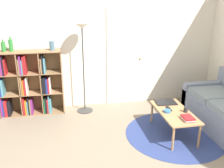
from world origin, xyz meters
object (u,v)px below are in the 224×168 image
bottle_middle (3,47)px  vase_on_shelf (52,46)px  bookshelf (28,85)px  laptop (166,102)px  bowl (167,111)px  floor_lamp (82,42)px  coffee_table (174,114)px  cup (186,110)px  bottle_right (11,45)px

bottle_middle → vase_on_shelf: size_ratio=1.28×
bookshelf → laptop: (2.42, -0.94, -0.16)m
bowl → vase_on_shelf: 2.37m
floor_lamp → bookshelf: bearing=173.4°
bottle_middle → coffee_table: bearing=-25.4°
bottle_middle → cup: bearing=-25.2°
cup → bottle_middle: bearing=154.8°
bowl → bottle_right: 2.97m
laptop → vase_on_shelf: vase_on_shelf is taller
bookshelf → bottle_middle: bearing=176.3°
coffee_table → vase_on_shelf: 2.49m
vase_on_shelf → bottle_right: bearing=178.0°
bowl → bottle_right: (-2.50, 1.32, 0.91)m
coffee_table → cup: size_ratio=11.87×
bottle_middle → vase_on_shelf: bottle_middle is taller
floor_lamp → coffee_table: 2.06m
floor_lamp → laptop: floor_lamp is taller
coffee_table → vase_on_shelf: bearing=146.0°
bottle_middle → vase_on_shelf: bearing=-1.8°
floor_lamp → bottle_right: bearing=173.5°
laptop → bottle_middle: (-2.76, 0.97, 0.90)m
bottle_middle → vase_on_shelf: 0.85m
bottle_right → bookshelf: bearing=-5.9°
bowl → bottle_middle: bearing=153.3°
floor_lamp → vase_on_shelf: size_ratio=10.15×
bowl → bottle_right: size_ratio=0.44×
bookshelf → laptop: 2.60m
floor_lamp → cup: size_ratio=20.45×
bookshelf → laptop: bookshelf is taller
floor_lamp → bottle_right: (-1.28, 0.15, -0.05)m
floor_lamp → bowl: bearing=-43.9°
bowl → cup: size_ratio=1.41×
cup → bowl: bearing=169.5°
coffee_table → bowl: 0.15m
floor_lamp → vase_on_shelf: (-0.55, 0.12, -0.07)m
bookshelf → bottle_middle: size_ratio=5.65×
floor_lamp → bottle_middle: (-1.41, 0.15, -0.07)m
cup → vase_on_shelf: size_ratio=0.50×
laptop → vase_on_shelf: size_ratio=2.13×
coffee_table → cup: 0.19m
bowl → coffee_table: bearing=4.3°
floor_lamp → cup: 2.17m
coffee_table → bowl: bowl is taller
floor_lamp → coffee_table: (1.36, -1.17, -1.02)m
bowl → bottle_right: bottle_right is taller
bookshelf → cup: size_ratio=14.57×
coffee_table → bottle_middle: bottle_middle is taller
vase_on_shelf → laptop: bearing=-26.2°
laptop → vase_on_shelf: 2.31m
coffee_table → bottle_right: bottle_right is taller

